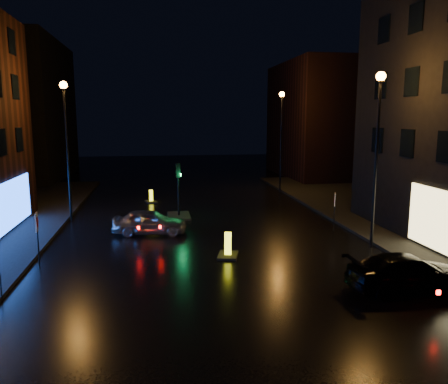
{
  "coord_description": "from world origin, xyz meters",
  "views": [
    {
      "loc": [
        -2.61,
        -13.35,
        6.28
      ],
      "look_at": [
        0.57,
        6.71,
        2.8
      ],
      "focal_mm": 35.0,
      "sensor_mm": 36.0,
      "label": 1
    }
  ],
  "objects_px": {
    "bollard_far": "(151,199)",
    "traffic_signal": "(179,209)",
    "bollard_near": "(228,251)",
    "dark_sedan": "(409,273)",
    "road_sign_right": "(335,203)",
    "silver_hatchback": "(150,222)",
    "road_sign_left": "(37,227)"
  },
  "relations": [
    {
      "from": "road_sign_left",
      "to": "silver_hatchback",
      "type": "bearing_deg",
      "value": 39.23
    },
    {
      "from": "road_sign_left",
      "to": "road_sign_right",
      "type": "xyz_separation_m",
      "value": [
        14.76,
        3.82,
        -0.16
      ]
    },
    {
      "from": "bollard_far",
      "to": "road_sign_left",
      "type": "bearing_deg",
      "value": -124.19
    },
    {
      "from": "dark_sedan",
      "to": "road_sign_right",
      "type": "distance_m",
      "value": 8.61
    },
    {
      "from": "dark_sedan",
      "to": "bollard_near",
      "type": "bearing_deg",
      "value": 48.37
    },
    {
      "from": "traffic_signal",
      "to": "road_sign_right",
      "type": "height_order",
      "value": "traffic_signal"
    },
    {
      "from": "silver_hatchback",
      "to": "road_sign_right",
      "type": "bearing_deg",
      "value": -88.55
    },
    {
      "from": "road_sign_left",
      "to": "bollard_near",
      "type": "bearing_deg",
      "value": -5.49
    },
    {
      "from": "traffic_signal",
      "to": "silver_hatchback",
      "type": "relative_size",
      "value": 0.87
    },
    {
      "from": "traffic_signal",
      "to": "bollard_near",
      "type": "distance_m",
      "value": 8.64
    },
    {
      "from": "bollard_far",
      "to": "traffic_signal",
      "type": "bearing_deg",
      "value": -87.24
    },
    {
      "from": "traffic_signal",
      "to": "bollard_far",
      "type": "xyz_separation_m",
      "value": [
        -1.78,
        5.26,
        -0.3
      ]
    },
    {
      "from": "bollard_near",
      "to": "bollard_far",
      "type": "xyz_separation_m",
      "value": [
        -3.55,
        13.72,
        -0.04
      ]
    },
    {
      "from": "bollard_near",
      "to": "road_sign_left",
      "type": "xyz_separation_m",
      "value": [
        -8.13,
        -0.18,
        1.52
      ]
    },
    {
      "from": "traffic_signal",
      "to": "road_sign_right",
      "type": "bearing_deg",
      "value": -29.85
    },
    {
      "from": "road_sign_left",
      "to": "traffic_signal",
      "type": "bearing_deg",
      "value": 46.85
    },
    {
      "from": "road_sign_left",
      "to": "road_sign_right",
      "type": "relative_size",
      "value": 1.1
    },
    {
      "from": "road_sign_left",
      "to": "road_sign_right",
      "type": "bearing_deg",
      "value": 7.73
    },
    {
      "from": "bollard_near",
      "to": "road_sign_right",
      "type": "distance_m",
      "value": 7.68
    },
    {
      "from": "bollard_near",
      "to": "road_sign_left",
      "type": "distance_m",
      "value": 8.27
    },
    {
      "from": "traffic_signal",
      "to": "dark_sedan",
      "type": "xyz_separation_m",
      "value": [
        7.66,
        -13.35,
        0.16
      ]
    },
    {
      "from": "bollard_far",
      "to": "silver_hatchback",
      "type": "bearing_deg",
      "value": -105.94
    },
    {
      "from": "traffic_signal",
      "to": "silver_hatchback",
      "type": "bearing_deg",
      "value": -114.59
    },
    {
      "from": "traffic_signal",
      "to": "road_sign_left",
      "type": "distance_m",
      "value": 10.8
    },
    {
      "from": "dark_sedan",
      "to": "bollard_far",
      "type": "bearing_deg",
      "value": 24.98
    },
    {
      "from": "bollard_near",
      "to": "bollard_far",
      "type": "height_order",
      "value": "bollard_near"
    },
    {
      "from": "bollard_near",
      "to": "road_sign_right",
      "type": "height_order",
      "value": "road_sign_right"
    },
    {
      "from": "bollard_far",
      "to": "road_sign_left",
      "type": "xyz_separation_m",
      "value": [
        -4.58,
        -13.9,
        1.57
      ]
    },
    {
      "from": "silver_hatchback",
      "to": "road_sign_right",
      "type": "xyz_separation_m",
      "value": [
        10.18,
        -0.93,
        0.93
      ]
    },
    {
      "from": "bollard_far",
      "to": "road_sign_right",
      "type": "xyz_separation_m",
      "value": [
        10.18,
        -10.08,
        1.4
      ]
    },
    {
      "from": "dark_sedan",
      "to": "road_sign_left",
      "type": "height_order",
      "value": "road_sign_left"
    },
    {
      "from": "silver_hatchback",
      "to": "traffic_signal",
      "type": "bearing_deg",
      "value": -17.93
    }
  ]
}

